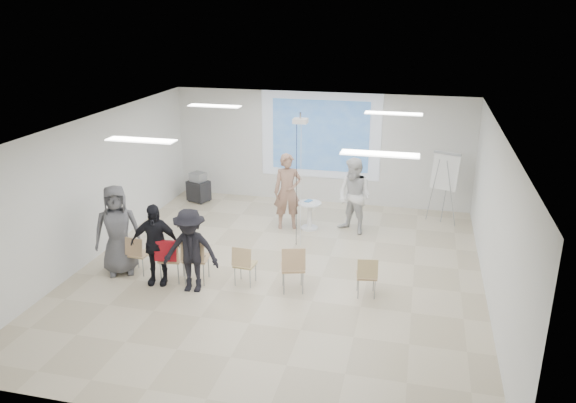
% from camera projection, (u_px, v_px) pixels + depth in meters
% --- Properties ---
extents(floor, '(8.00, 9.00, 0.10)m').
position_uv_depth(floor, '(279.00, 274.00, 11.40)').
color(floor, beige).
rests_on(floor, ground).
extents(ceiling, '(8.00, 9.00, 0.10)m').
position_uv_depth(ceiling, '(278.00, 124.00, 10.38)').
color(ceiling, white).
rests_on(ceiling, wall_back).
extents(wall_back, '(8.00, 0.10, 3.00)m').
position_uv_depth(wall_back, '(321.00, 148.00, 15.06)').
color(wall_back, silver).
rests_on(wall_back, floor).
extents(wall_left, '(0.10, 9.00, 3.00)m').
position_uv_depth(wall_left, '(92.00, 188.00, 11.78)').
color(wall_left, silver).
rests_on(wall_left, floor).
extents(wall_right, '(0.10, 9.00, 3.00)m').
position_uv_depth(wall_right, '(498.00, 220.00, 10.00)').
color(wall_right, silver).
rests_on(wall_right, floor).
extents(projection_halo, '(3.20, 0.01, 2.30)m').
position_uv_depth(projection_halo, '(320.00, 136.00, 14.89)').
color(projection_halo, silver).
rests_on(projection_halo, wall_back).
extents(projection_image, '(2.60, 0.01, 1.90)m').
position_uv_depth(projection_image, '(320.00, 136.00, 14.87)').
color(projection_image, '#3165A6').
rests_on(projection_image, wall_back).
extents(pedestal_table, '(0.73, 0.73, 0.69)m').
position_uv_depth(pedestal_table, '(310.00, 214.00, 13.47)').
color(pedestal_table, white).
rests_on(pedestal_table, floor).
extents(player_left, '(0.88, 0.72, 2.08)m').
position_uv_depth(player_left, '(288.00, 187.00, 13.35)').
color(player_left, '#A27763').
rests_on(player_left, floor).
extents(player_right, '(1.22, 1.16, 2.00)m').
position_uv_depth(player_right, '(354.00, 192.00, 13.06)').
color(player_right, white).
rests_on(player_right, floor).
extents(controller_left, '(0.07, 0.11, 0.04)m').
position_uv_depth(controller_left, '(297.00, 171.00, 13.43)').
color(controller_left, white).
rests_on(controller_left, player_left).
extents(controller_right, '(0.10, 0.13, 0.04)m').
position_uv_depth(controller_right, '(349.00, 174.00, 13.22)').
color(controller_right, white).
rests_on(controller_right, player_right).
extents(chair_far_left, '(0.41, 0.44, 0.81)m').
position_uv_depth(chair_far_left, '(137.00, 252.00, 11.17)').
color(chair_far_left, tan).
rests_on(chair_far_left, floor).
extents(chair_left_mid, '(0.49, 0.52, 0.92)m').
position_uv_depth(chair_left_mid, '(170.00, 256.00, 10.82)').
color(chair_left_mid, tan).
rests_on(chair_left_mid, floor).
extents(chair_left_inner, '(0.52, 0.55, 0.98)m').
position_uv_depth(chair_left_inner, '(195.00, 256.00, 10.76)').
color(chair_left_inner, tan).
rests_on(chair_left_inner, floor).
extents(chair_center, '(0.41, 0.44, 0.82)m').
position_uv_depth(chair_center, '(244.00, 262.00, 10.70)').
color(chair_center, tan).
rests_on(chair_center, floor).
extents(chair_right_inner, '(0.55, 0.58, 0.94)m').
position_uv_depth(chair_right_inner, '(293.00, 265.00, 10.42)').
color(chair_right_inner, tan).
rests_on(chair_right_inner, floor).
extents(chair_right_far, '(0.44, 0.46, 0.80)m').
position_uv_depth(chair_right_far, '(367.00, 274.00, 10.27)').
color(chair_right_far, tan).
rests_on(chair_right_far, floor).
extents(red_jacket, '(0.43, 0.15, 0.41)m').
position_uv_depth(red_jacket, '(166.00, 251.00, 10.64)').
color(red_jacket, '#A8141D').
rests_on(red_jacket, chair_left_mid).
extents(laptop, '(0.39, 0.30, 0.03)m').
position_uv_depth(laptop, '(197.00, 256.00, 10.87)').
color(laptop, black).
rests_on(laptop, chair_left_inner).
extents(audience_left, '(1.17, 0.82, 1.86)m').
position_uv_depth(audience_left, '(155.00, 239.00, 10.66)').
color(audience_left, black).
rests_on(audience_left, floor).
extents(audience_mid, '(1.26, 0.77, 1.85)m').
position_uv_depth(audience_mid, '(190.00, 245.00, 10.37)').
color(audience_mid, black).
rests_on(audience_mid, floor).
extents(audience_outer, '(1.20, 1.07, 2.06)m').
position_uv_depth(audience_outer, '(117.00, 225.00, 11.06)').
color(audience_outer, '#58585D').
rests_on(audience_outer, floor).
extents(flipchart_easel, '(0.73, 0.58, 1.80)m').
position_uv_depth(flipchart_easel, '(445.00, 172.00, 13.53)').
color(flipchart_easel, '#97999F').
rests_on(flipchart_easel, floor).
extents(av_cart, '(0.66, 0.60, 0.81)m').
position_uv_depth(av_cart, '(199.00, 188.00, 15.40)').
color(av_cart, black).
rests_on(av_cart, floor).
extents(ceiling_projector, '(0.30, 0.25, 3.00)m').
position_uv_depth(ceiling_projector, '(300.00, 127.00, 11.84)').
color(ceiling_projector, white).
rests_on(ceiling_projector, ceiling).
extents(fluor_panel_nw, '(1.20, 0.30, 0.02)m').
position_uv_depth(fluor_panel_nw, '(214.00, 106.00, 12.68)').
color(fluor_panel_nw, white).
rests_on(fluor_panel_nw, ceiling).
extents(fluor_panel_ne, '(1.20, 0.30, 0.02)m').
position_uv_depth(fluor_panel_ne, '(394.00, 113.00, 11.80)').
color(fluor_panel_ne, white).
rests_on(fluor_panel_ne, ceiling).
extents(fluor_panel_sw, '(1.20, 0.30, 0.02)m').
position_uv_depth(fluor_panel_sw, '(141.00, 140.00, 9.47)').
color(fluor_panel_sw, white).
rests_on(fluor_panel_sw, ceiling).
extents(fluor_panel_se, '(1.20, 0.30, 0.02)m').
position_uv_depth(fluor_panel_se, '(380.00, 154.00, 8.59)').
color(fluor_panel_se, white).
rests_on(fluor_panel_se, ceiling).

